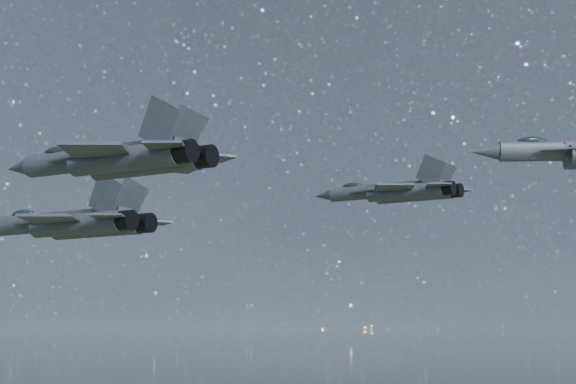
% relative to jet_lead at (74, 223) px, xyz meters
% --- Properties ---
extents(jet_lead, '(20.21, 13.75, 5.08)m').
position_rel_jet_lead_xyz_m(jet_lead, '(0.00, 0.00, 0.00)').
color(jet_lead, '#393E47').
extents(jet_left, '(15.88, 10.80, 3.99)m').
position_rel_jet_lead_xyz_m(jet_left, '(24.37, 16.67, 3.88)').
color(jet_left, '#393E47').
extents(jet_right, '(17.11, 11.68, 4.30)m').
position_rel_jet_lead_xyz_m(jet_right, '(14.32, -18.86, 1.49)').
color(jet_right, '#393E47').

